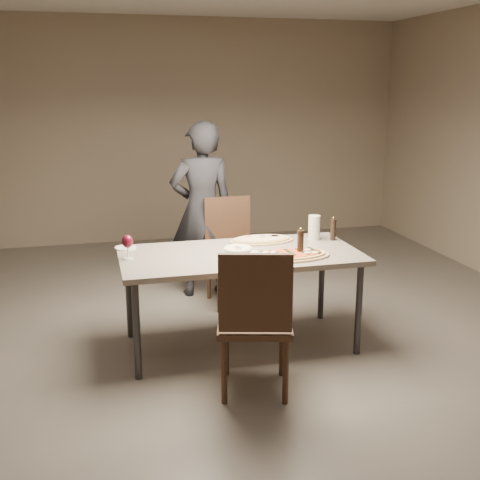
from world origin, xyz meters
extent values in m
plane|color=#5E5751|center=(0.00, 0.00, 0.00)|extent=(7.00, 7.00, 0.00)
plane|color=gray|center=(0.00, 3.50, 1.40)|extent=(6.00, 0.00, 6.00)
cube|color=slate|center=(0.00, 0.00, 0.73)|extent=(1.80, 0.90, 0.04)
cylinder|color=#333335|center=(-0.82, -0.37, 0.35)|extent=(0.05, 0.05, 0.71)
cylinder|color=#333335|center=(0.82, -0.37, 0.35)|extent=(0.05, 0.05, 0.71)
cylinder|color=#333335|center=(-0.82, 0.37, 0.35)|extent=(0.05, 0.05, 0.71)
cylinder|color=#333335|center=(0.82, 0.37, 0.35)|extent=(0.05, 0.05, 0.71)
ellipsoid|color=white|center=(0.51, -0.25, 0.79)|extent=(0.05, 0.05, 0.01)
ellipsoid|color=white|center=(0.45, -0.25, 0.79)|extent=(0.05, 0.05, 0.01)
ellipsoid|color=white|center=(0.21, -0.16, 0.79)|extent=(0.05, 0.05, 0.01)
ellipsoid|color=white|center=(0.48, -0.17, 0.79)|extent=(0.05, 0.05, 0.01)
ellipsoid|color=white|center=(0.44, -0.18, 0.79)|extent=(0.05, 0.05, 0.01)
ellipsoid|color=white|center=(0.15, -0.16, 0.79)|extent=(0.05, 0.05, 0.01)
cube|color=#222E13|center=(0.14, -0.21, 0.79)|extent=(0.02, 0.17, 0.01)
cube|color=#222E13|center=(0.23, -0.20, 0.79)|extent=(0.08, 0.17, 0.01)
cube|color=#222E13|center=(0.33, -0.19, 0.79)|extent=(0.04, 0.17, 0.01)
cube|color=#222E13|center=(0.43, -0.20, 0.79)|extent=(0.06, 0.17, 0.01)
cube|color=#222E13|center=(0.52, -0.19, 0.79)|extent=(0.05, 0.17, 0.01)
cylinder|color=tan|center=(0.37, 0.31, 0.79)|extent=(0.06, 0.06, 0.00)
cylinder|color=tan|center=(0.38, 0.29, 0.79)|extent=(0.06, 0.06, 0.00)
cylinder|color=tan|center=(0.26, 0.30, 0.79)|extent=(0.06, 0.06, 0.00)
cylinder|color=tan|center=(0.15, 0.34, 0.79)|extent=(0.06, 0.06, 0.00)
cylinder|color=tan|center=(0.28, 0.35, 0.79)|extent=(0.06, 0.06, 0.00)
cylinder|color=tan|center=(0.35, 0.32, 0.79)|extent=(0.06, 0.06, 0.00)
cylinder|color=beige|center=(-0.04, -0.10, 0.79)|extent=(0.18, 0.18, 0.07)
torus|color=beige|center=(-0.04, -0.10, 0.81)|extent=(0.21, 0.21, 0.03)
cube|color=#A36B42|center=(-0.02, -0.10, 0.80)|extent=(0.06, 0.06, 0.04)
cube|color=#A36B42|center=(-0.04, -0.08, 0.80)|extent=(0.06, 0.06, 0.04)
cube|color=#A36B42|center=(-0.07, -0.10, 0.80)|extent=(0.06, 0.06, 0.04)
cube|color=#A36B42|center=(-0.04, -0.13, 0.80)|extent=(0.06, 0.06, 0.04)
cylinder|color=white|center=(0.07, -0.04, 0.76)|extent=(0.12, 0.12, 0.01)
cylinder|color=#A99C3E|center=(0.07, -0.04, 0.76)|extent=(0.08, 0.08, 0.00)
cylinder|color=black|center=(0.42, -0.18, 0.84)|extent=(0.05, 0.05, 0.17)
cylinder|color=black|center=(0.42, -0.18, 0.93)|extent=(0.05, 0.05, 0.02)
sphere|color=gold|center=(0.42, -0.18, 0.95)|extent=(0.02, 0.02, 0.02)
cylinder|color=black|center=(0.83, 0.19, 0.83)|extent=(0.04, 0.04, 0.16)
cylinder|color=black|center=(0.83, 0.19, 0.92)|extent=(0.05, 0.05, 0.02)
sphere|color=gold|center=(0.83, 0.19, 0.93)|extent=(0.02, 0.02, 0.02)
cylinder|color=silver|center=(0.69, 0.25, 0.85)|extent=(0.10, 0.10, 0.20)
cylinder|color=silver|center=(-0.83, 0.04, 0.75)|extent=(0.07, 0.07, 0.01)
cylinder|color=silver|center=(-0.83, 0.04, 0.80)|extent=(0.01, 0.01, 0.09)
ellipsoid|color=#4D0B17|center=(-0.83, 0.04, 0.88)|extent=(0.08, 0.08, 0.10)
cylinder|color=white|center=(-0.83, 0.34, 0.76)|extent=(0.16, 0.16, 0.01)
cube|color=#3B2518|center=(-0.08, -0.70, 0.46)|extent=(0.58, 0.58, 0.04)
cylinder|color=#3B2518|center=(-0.32, -0.84, 0.22)|extent=(0.04, 0.04, 0.44)
cylinder|color=#3B2518|center=(0.06, -0.94, 0.22)|extent=(0.04, 0.04, 0.44)
cylinder|color=#3B2518|center=(-0.22, -0.47, 0.22)|extent=(0.04, 0.04, 0.44)
cylinder|color=#3B2518|center=(0.16, -0.57, 0.22)|extent=(0.04, 0.04, 0.44)
cube|color=#3B2518|center=(-0.13, -0.91, 0.75)|extent=(0.45, 0.16, 0.50)
cube|color=#3B2518|center=(0.17, 0.92, 0.45)|extent=(0.48, 0.48, 0.04)
cylinder|color=#3B2518|center=(0.35, 1.11, 0.21)|extent=(0.04, 0.04, 0.43)
cylinder|color=#3B2518|center=(-0.03, 1.10, 0.21)|extent=(0.04, 0.04, 0.43)
cylinder|color=#3B2518|center=(0.37, 0.74, 0.21)|extent=(0.04, 0.04, 0.43)
cylinder|color=#3B2518|center=(-0.01, 0.72, 0.21)|extent=(0.04, 0.04, 0.43)
cube|color=#3B2518|center=(0.16, 1.13, 0.73)|extent=(0.44, 0.06, 0.48)
imported|color=black|center=(-0.05, 1.26, 0.83)|extent=(0.62, 0.42, 1.66)
camera|label=1|loc=(-1.07, -4.23, 1.98)|focal=45.00mm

